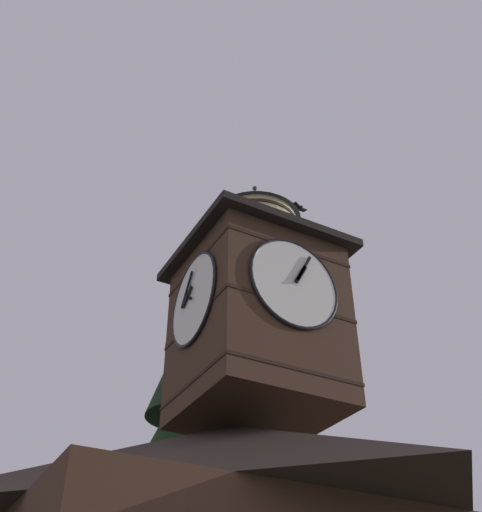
# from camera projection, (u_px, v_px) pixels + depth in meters

# --- Properties ---
(clock_tower) EXTENTS (4.73, 4.73, 8.23)m
(clock_tower) POSITION_uv_depth(u_px,v_px,m) (256.00, 305.00, 18.90)
(clock_tower) COLOR #422B1E
(clock_tower) RESTS_ON building_main
(pine_tree_behind) EXTENTS (6.67, 6.67, 19.31)m
(pine_tree_behind) POSITION_uv_depth(u_px,v_px,m) (181.00, 509.00, 22.45)
(pine_tree_behind) COLOR #473323
(pine_tree_behind) RESTS_ON ground_plane
(flying_bird_high) EXTENTS (0.45, 0.71, 0.17)m
(flying_bird_high) POSITION_uv_depth(u_px,v_px,m) (263.00, 227.00, 26.54)
(flying_bird_high) COLOR black
(flying_bird_low) EXTENTS (0.72, 0.38, 0.15)m
(flying_bird_low) POSITION_uv_depth(u_px,v_px,m) (300.00, 208.00, 24.31)
(flying_bird_low) COLOR black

